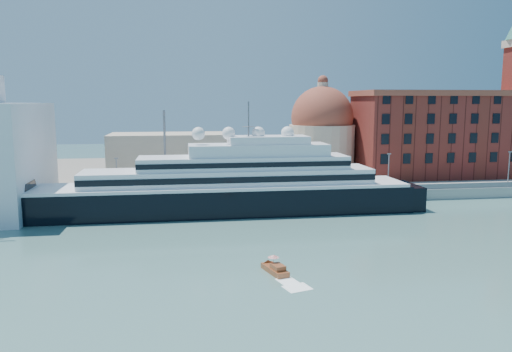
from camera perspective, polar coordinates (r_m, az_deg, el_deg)
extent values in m
plane|color=#3D6A69|center=(80.42, 3.70, -7.61)|extent=(400.00, 400.00, 0.00)
cube|color=gray|center=(112.69, 0.02, -2.27)|extent=(180.00, 10.00, 2.50)
cube|color=slate|center=(152.86, -2.29, 0.47)|extent=(260.00, 72.00, 2.00)
cube|color=slate|center=(107.99, 0.38, -1.74)|extent=(180.00, 0.10, 1.20)
cube|color=black|center=(100.76, -4.21, -3.04)|extent=(77.41, 11.91, 6.45)
cone|color=black|center=(105.83, -26.79, -3.38)|extent=(9.92, 11.91, 11.91)
cube|color=black|center=(110.63, 16.23, -2.42)|extent=(5.95, 10.92, 5.95)
cube|color=white|center=(100.13, -4.23, -1.09)|extent=(75.43, 12.11, 0.60)
cube|color=white|center=(100.02, -3.10, -0.05)|extent=(57.56, 9.92, 2.98)
cube|color=black|center=(95.14, -2.82, -0.49)|extent=(57.56, 0.15, 1.19)
cube|color=white|center=(99.97, -1.42, 1.56)|extent=(41.68, 8.93, 2.58)
cube|color=white|center=(100.12, 0.27, 3.00)|extent=(27.79, 7.94, 2.38)
cube|color=white|center=(100.27, 1.39, 4.15)|extent=(15.88, 6.95, 1.59)
cylinder|color=slate|center=(99.43, -0.87, 6.52)|extent=(0.30, 0.30, 6.95)
sphere|color=white|center=(98.72, -6.60, 4.83)|extent=(2.58, 2.58, 2.58)
sphere|color=white|center=(99.11, -3.14, 4.89)|extent=(2.58, 2.58, 2.58)
sphere|color=white|center=(99.85, 0.27, 4.93)|extent=(2.58, 2.58, 2.58)
sphere|color=white|center=(100.94, 3.62, 4.95)|extent=(2.58, 2.58, 2.58)
cube|color=brown|center=(66.71, 2.17, -10.74)|extent=(3.07, 5.39, 0.85)
cube|color=brown|center=(65.75, 2.52, -10.37)|extent=(1.91, 2.43, 0.68)
cylinder|color=slate|center=(66.72, 2.01, -9.77)|extent=(0.05, 0.05, 1.36)
cone|color=red|center=(66.49, 2.01, -9.14)|extent=(1.54, 1.54, 0.34)
cube|color=maroon|center=(145.07, 19.69, 4.32)|extent=(42.00, 18.00, 22.00)
cube|color=brown|center=(144.79, 19.92, 8.86)|extent=(43.00, 19.00, 1.50)
cylinder|color=beige|center=(139.58, 7.50, 2.95)|extent=(18.00, 18.00, 14.00)
sphere|color=brown|center=(139.01, 7.57, 6.65)|extent=(17.00, 17.00, 17.00)
cylinder|color=beige|center=(139.00, 7.63, 9.94)|extent=(3.00, 3.00, 3.00)
cube|color=beige|center=(134.62, 1.98, 1.96)|extent=(18.00, 14.00, 10.00)
cube|color=beige|center=(134.26, -10.02, 2.25)|extent=(30.00, 16.00, 12.00)
cylinder|color=slate|center=(108.45, -15.61, -0.19)|extent=(0.24, 0.24, 8.00)
cube|color=slate|center=(107.93, -15.69, 1.96)|extent=(0.80, 0.30, 0.25)
cylinder|color=slate|center=(108.90, 0.26, 0.16)|extent=(0.24, 0.24, 8.00)
cube|color=slate|center=(108.38, 0.26, 2.30)|extent=(0.80, 0.30, 0.25)
cylinder|color=slate|center=(117.30, 14.89, 0.47)|extent=(0.24, 0.24, 8.00)
cube|color=slate|center=(116.82, 14.97, 2.46)|extent=(0.80, 0.30, 0.25)
cylinder|color=slate|center=(132.13, 26.92, 0.70)|extent=(0.24, 0.24, 8.00)
cube|color=slate|center=(131.70, 27.04, 2.47)|extent=(0.80, 0.30, 0.25)
cylinder|color=slate|center=(109.05, -10.36, 2.68)|extent=(0.50, 0.50, 18.00)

